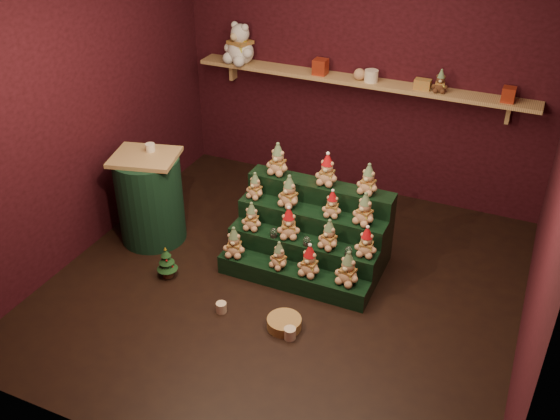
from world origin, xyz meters
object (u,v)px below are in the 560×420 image
at_px(brown_bear, 440,81).
at_px(snow_globe_c, 348,251).
at_px(mug_left, 221,307).
at_px(wicker_basket, 284,323).
at_px(snow_globe_a, 274,233).
at_px(mini_christmas_tree, 167,262).
at_px(mug_right, 290,333).
at_px(side_table, 150,198).
at_px(snow_globe_b, 307,241).
at_px(riser_tier_front, 292,277).
at_px(white_bear, 240,38).

bearing_deg(brown_bear, snow_globe_c, -107.54).
bearing_deg(mug_left, wicker_basket, 3.87).
xyz_separation_m(snow_globe_a, mini_christmas_tree, (-0.84, -0.50, -0.25)).
xyz_separation_m(mug_right, brown_bear, (0.52, 2.47, 1.38)).
xyz_separation_m(mini_christmas_tree, mug_right, (1.35, -0.30, -0.11)).
height_order(mini_christmas_tree, mug_right, mini_christmas_tree).
xyz_separation_m(side_table, mini_christmas_tree, (0.48, -0.49, -0.30)).
bearing_deg(mug_left, snow_globe_a, 78.01).
distance_m(snow_globe_b, side_table, 1.64).
distance_m(mug_left, wicker_basket, 0.57).
relative_size(snow_globe_b, mug_left, 0.95).
height_order(riser_tier_front, mug_right, riser_tier_front).
height_order(riser_tier_front, white_bear, white_bear).
distance_m(side_table, mug_left, 1.43).
relative_size(mini_christmas_tree, mug_left, 3.57).
xyz_separation_m(snow_globe_b, brown_bear, (0.70, 1.67, 1.03)).
relative_size(snow_globe_b, white_bear, 0.16).
relative_size(snow_globe_b, mug_right, 0.87).
bearing_deg(side_table, riser_tier_front, -19.97).
bearing_deg(mini_christmas_tree, white_bear, 98.15).
height_order(side_table, mini_christmas_tree, side_table).
height_order(snow_globe_b, snow_globe_c, snow_globe_c).
distance_m(snow_globe_c, wicker_basket, 0.84).
distance_m(wicker_basket, brown_bear, 2.81).
bearing_deg(snow_globe_b, brown_bear, 67.28).
bearing_deg(white_bear, wicker_basket, -38.87).
bearing_deg(snow_globe_c, wicker_basket, -113.23).
bearing_deg(wicker_basket, mug_right, -46.46).
relative_size(snow_globe_a, wicker_basket, 0.31).
xyz_separation_m(side_table, mug_left, (1.16, -0.73, -0.41)).
bearing_deg(snow_globe_b, riser_tier_front, -112.77).
bearing_deg(riser_tier_front, wicker_basket, -73.70).
bearing_deg(snow_globe_a, side_table, -179.70).
bearing_deg(wicker_basket, mini_christmas_tree, 171.05).
xyz_separation_m(snow_globe_a, wicker_basket, (0.41, -0.70, -0.36)).
xyz_separation_m(snow_globe_b, mini_christmas_tree, (-1.16, -0.50, -0.25)).
xyz_separation_m(side_table, mug_right, (1.82, -0.79, -0.41)).
relative_size(snow_globe_c, mug_right, 0.90).
xyz_separation_m(mug_left, mug_right, (0.66, -0.06, 0.00)).
relative_size(riser_tier_front, snow_globe_b, 16.27).
height_order(side_table, mug_left, side_table).
xyz_separation_m(riser_tier_front, mug_left, (-0.41, -0.58, -0.04)).
height_order(snow_globe_a, brown_bear, brown_bear).
xyz_separation_m(wicker_basket, brown_bear, (0.61, 2.37, 1.38)).
height_order(snow_globe_c, wicker_basket, snow_globe_c).
bearing_deg(mini_christmas_tree, snow_globe_c, 17.83).
bearing_deg(mug_left, side_table, 147.95).
bearing_deg(snow_globe_c, brown_bear, 79.46).
relative_size(mini_christmas_tree, mug_right, 3.28).
bearing_deg(white_bear, mug_right, -38.41).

